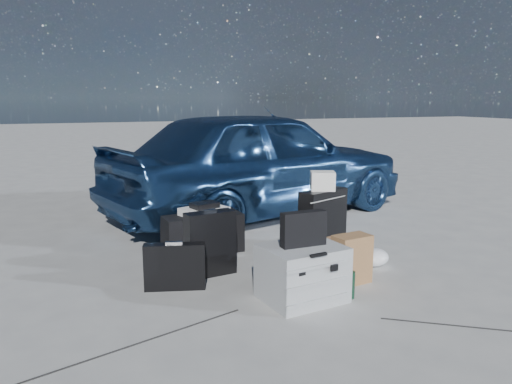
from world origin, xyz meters
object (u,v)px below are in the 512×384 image
Objects in this scene: briefcase at (175,267)px; suitcase_left at (210,244)px; green_bottle at (350,280)px; pelican_case at (302,273)px; car at (261,162)px; duffel_bag at (203,233)px; suitcase_right at (323,221)px; cardboard_box at (338,256)px.

suitcase_left is at bearing 46.87° from briefcase.
suitcase_left is 1.94× the size of green_bottle.
car is at bearing 66.64° from pelican_case.
pelican_case is 1.51m from duffel_bag.
car reaches higher than suitcase_right.
suitcase_right is at bearing 46.21° from pelican_case.
green_bottle is (0.87, -0.92, -0.14)m from suitcase_left.
suitcase_right reaches higher than cardboard_box.
green_bottle is (1.24, -0.69, -0.04)m from briefcase.
briefcase is 0.86× the size of suitcase_left.
green_bottle is at bearing -13.21° from briefcase.
green_bottle is (-0.43, -2.91, -0.57)m from car.
pelican_case is 0.95m from suitcase_left.
briefcase is 1.48m from cardboard_box.
duffel_bag is 2.11× the size of cardboard_box.
pelican_case is 0.92× the size of suitcase_right.
pelican_case reaches higher than briefcase.
car reaches higher than duffel_bag.
suitcase_right reaches higher than suitcase_left.
cardboard_box is at bearing 30.47° from pelican_case.
suitcase_right is 1.23m from duffel_bag.
duffel_bag is at bearing 122.68° from car.
suitcase_right is 1.20m from green_bottle.
suitcase_left is 0.68m from duffel_bag.
car is at bearing 81.65° from green_bottle.
suitcase_left is (-1.30, -2.00, -0.43)m from car.
car is 7.34× the size of suitcase_left.
suitcase_left is at bearing 163.40° from cardboard_box.
car is 1.86m from duffel_bag.
briefcase is 1.32× the size of cardboard_box.
car is 7.08× the size of pelican_case.
duffel_bag is (-1.13, 0.45, -0.13)m from suitcase_right.
pelican_case reaches higher than green_bottle.
pelican_case is 1.04× the size of suitcase_left.
briefcase is at bearing -157.26° from suitcase_left.
suitcase_right is at bearing 1.57° from suitcase_left.
suitcase_right reaches higher than green_bottle.
suitcase_right reaches higher than duffel_bag.
pelican_case is at bearing 162.13° from green_bottle.
duffel_bag reaches higher than briefcase.
suitcase_right reaches higher than pelican_case.
suitcase_left is 1.27m from suitcase_right.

